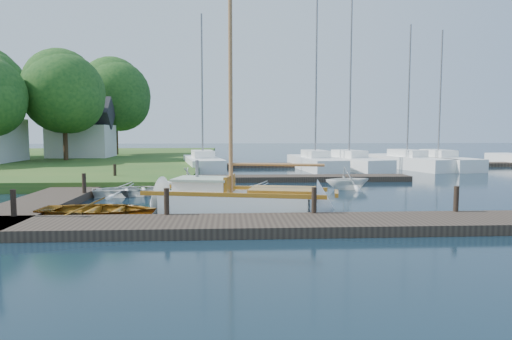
{
  "coord_description": "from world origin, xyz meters",
  "views": [
    {
      "loc": [
        -1.09,
        -18.76,
        2.84
      ],
      "look_at": [
        0.0,
        0.0,
        1.2
      ],
      "focal_mm": 32.0,
      "sensor_mm": 36.0,
      "label": 1
    }
  ],
  "objects": [
    {
      "name": "tender_a",
      "position": [
        -5.36,
        1.24,
        0.34
      ],
      "size": [
        3.78,
        3.13,
        0.68
      ],
      "primitive_type": "imported",
      "rotation": [
        0.0,
        0.0,
        1.84
      ],
      "color": "white",
      "rests_on": "ground"
    },
    {
      "name": "far_dock",
      "position": [
        2.0,
        6.5,
        0.15
      ],
      "size": [
        14.0,
        1.6,
        0.3
      ],
      "primitive_type": "cube",
      "color": "#30261F",
      "rests_on": "ground"
    },
    {
      "name": "dinghy",
      "position": [
        -5.29,
        -4.08,
        0.39
      ],
      "size": [
        3.89,
        2.9,
        0.77
      ],
      "primitive_type": "imported",
      "rotation": [
        0.0,
        0.0,
        1.51
      ],
      "color": "#915C16",
      "rests_on": "ground"
    },
    {
      "name": "mooring_post_4",
      "position": [
        -7.0,
        0.0,
        0.7
      ],
      "size": [
        0.16,
        0.16,
        0.8
      ],
      "primitive_type": "cylinder",
      "color": "black",
      "rests_on": "left_dock"
    },
    {
      "name": "mooring_post_0",
      "position": [
        -7.5,
        -5.0,
        0.7
      ],
      "size": [
        0.16,
        0.16,
        0.8
      ],
      "primitive_type": "cylinder",
      "color": "black",
      "rests_on": "near_dock"
    },
    {
      "name": "house_c",
      "position": [
        -14.0,
        22.0,
        2.58
      ],
      "size": [
        5.25,
        4.0,
        5.28
      ],
      "color": "silver",
      "rests_on": "shore"
    },
    {
      "name": "tree_7",
      "position": [
        -12.0,
        26.05,
        6.2
      ],
      "size": [
        6.83,
        6.83,
        9.38
      ],
      "color": "#332114",
      "rests_on": "shore"
    },
    {
      "name": "left_dock",
      "position": [
        -8.0,
        2.0,
        0.15
      ],
      "size": [
        2.2,
        18.0,
        0.3
      ],
      "primitive_type": "cube",
      "color": "#30261F",
      "rests_on": "ground"
    },
    {
      "name": "tender_d",
      "position": [
        4.57,
        2.72,
        0.6
      ],
      "size": [
        2.62,
        2.38,
        1.19
      ],
      "primitive_type": "imported",
      "rotation": [
        0.0,
        0.0,
        1.78
      ],
      "color": "white",
      "rests_on": "ground"
    },
    {
      "name": "mooring_post_5",
      "position": [
        -7.0,
        5.0,
        0.7
      ],
      "size": [
        0.16,
        0.16,
        0.8
      ],
      "primitive_type": "cylinder",
      "color": "black",
      "rests_on": "left_dock"
    },
    {
      "name": "tender_b",
      "position": [
        -2.85,
        1.42,
        0.65
      ],
      "size": [
        2.99,
        2.76,
        1.3
      ],
      "primitive_type": "imported",
      "rotation": [
        0.0,
        0.0,
        1.27
      ],
      "color": "white",
      "rests_on": "ground"
    },
    {
      "name": "pontoon",
      "position": [
        10.0,
        16.0,
        0.15
      ],
      "size": [
        30.0,
        1.6,
        0.3
      ],
      "primitive_type": "cube",
      "color": "#30261F",
      "rests_on": "ground"
    },
    {
      "name": "marina_boat_0",
      "position": [
        -3.0,
        13.93,
        0.57
      ],
      "size": [
        3.49,
        7.89,
        10.93
      ],
      "rotation": [
        0.0,
        0.0,
        1.74
      ],
      "color": "white",
      "rests_on": "ground"
    },
    {
      "name": "tender_c",
      "position": [
        0.53,
        1.16,
        0.34
      ],
      "size": [
        3.44,
        2.55,
        0.69
      ],
      "primitive_type": "imported",
      "rotation": [
        0.0,
        0.0,
        1.52
      ],
      "color": "white",
      "rests_on": "ground"
    },
    {
      "name": "mooring_post_2",
      "position": [
        1.5,
        -5.0,
        0.7
      ],
      "size": [
        0.16,
        0.16,
        0.8
      ],
      "primitive_type": "cylinder",
      "color": "black",
      "rests_on": "near_dock"
    },
    {
      "name": "marina_boat_2",
      "position": [
        5.09,
        13.78,
        0.58
      ],
      "size": [
        3.09,
        8.23,
        12.01
      ],
      "rotation": [
        0.0,
        0.0,
        1.68
      ],
      "color": "white",
      "rests_on": "ground"
    },
    {
      "name": "marina_boat_4",
      "position": [
        12.14,
        14.47,
        0.56
      ],
      "size": [
        4.48,
        8.93,
        10.51
      ],
      "rotation": [
        0.0,
        0.0,
        1.85
      ],
      "color": "white",
      "rests_on": "ground"
    },
    {
      "name": "sailboat",
      "position": [
        -0.69,
        -3.16,
        0.34
      ],
      "size": [
        7.4,
        3.46,
        9.83
      ],
      "rotation": [
        0.0,
        0.0,
        -0.22
      ],
      "color": "white",
      "rests_on": "ground"
    },
    {
      "name": "marina_boat_3",
      "position": [
        7.58,
        13.81,
        0.59
      ],
      "size": [
        4.44,
        8.36,
        13.14
      ],
      "rotation": [
        0.0,
        0.0,
        1.86
      ],
      "color": "white",
      "rests_on": "ground"
    },
    {
      "name": "mooring_post_3",
      "position": [
        6.0,
        -5.0,
        0.7
      ],
      "size": [
        0.16,
        0.16,
        0.8
      ],
      "primitive_type": "cylinder",
      "color": "black",
      "rests_on": "near_dock"
    },
    {
      "name": "mooring_post_1",
      "position": [
        -3.0,
        -5.0,
        0.7
      ],
      "size": [
        0.16,
        0.16,
        0.8
      ],
      "primitive_type": "cylinder",
      "color": "black",
      "rests_on": "near_dock"
    },
    {
      "name": "marina_boat_5",
      "position": [
        14.39,
        14.17,
        0.56
      ],
      "size": [
        3.46,
        8.13,
        10.08
      ],
      "rotation": [
        0.0,
        0.0,
        1.74
      ],
      "color": "white",
      "rests_on": "ground"
    },
    {
      "name": "ground",
      "position": [
        0.0,
        0.0,
        0.0
      ],
      "size": [
        160.0,
        160.0,
        0.0
      ],
      "primitive_type": "plane",
      "color": "black",
      "rests_on": "ground"
    },
    {
      "name": "near_dock",
      "position": [
        0.0,
        -6.0,
        0.15
      ],
      "size": [
        18.0,
        2.2,
        0.3
      ],
      "primitive_type": "cube",
      "color": "#30261F",
      "rests_on": "ground"
    },
    {
      "name": "tree_3",
      "position": [
        -14.0,
        18.05,
        5.81
      ],
      "size": [
        6.41,
        6.38,
        8.74
      ],
      "color": "#332114",
      "rests_on": "shore"
    }
  ]
}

